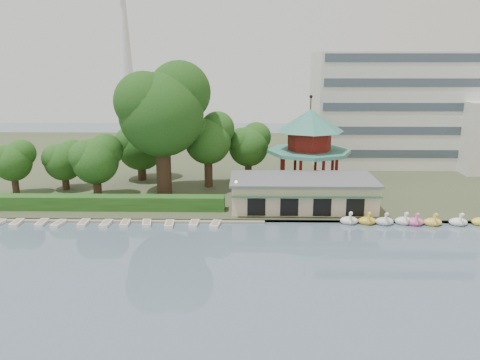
{
  "coord_description": "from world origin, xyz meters",
  "views": [
    {
      "loc": [
        2.97,
        -36.38,
        18.84
      ],
      "look_at": [
        2.0,
        18.0,
        5.0
      ],
      "focal_mm": 35.0,
      "sensor_mm": 36.0,
      "label": 1
    }
  ],
  "objects_px": {
    "pavilion": "(309,141)",
    "big_tree": "(163,107)",
    "dock": "(125,220)",
    "boathouse": "(302,192)"
  },
  "relations": [
    {
      "from": "boathouse",
      "to": "dock",
      "type": "bearing_deg",
      "value": -167.76
    },
    {
      "from": "dock",
      "to": "big_tree",
      "type": "height_order",
      "value": "big_tree"
    },
    {
      "from": "pavilion",
      "to": "big_tree",
      "type": "distance_m",
      "value": 21.81
    },
    {
      "from": "dock",
      "to": "pavilion",
      "type": "height_order",
      "value": "pavilion"
    },
    {
      "from": "pavilion",
      "to": "big_tree",
      "type": "xyz_separation_m",
      "value": [
        -20.84,
        -3.81,
        5.19
      ]
    },
    {
      "from": "dock",
      "to": "big_tree",
      "type": "xyz_separation_m",
      "value": [
        3.16,
        10.99,
        12.56
      ]
    },
    {
      "from": "dock",
      "to": "pavilion",
      "type": "bearing_deg",
      "value": 31.66
    },
    {
      "from": "dock",
      "to": "boathouse",
      "type": "xyz_separation_m",
      "value": [
        22.0,
        4.77,
        2.25
      ]
    },
    {
      "from": "boathouse",
      "to": "pavilion",
      "type": "distance_m",
      "value": 11.43
    },
    {
      "from": "dock",
      "to": "pavilion",
      "type": "distance_m",
      "value": 29.14
    }
  ]
}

